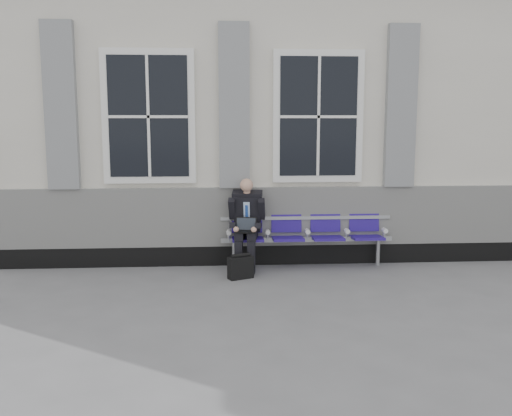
{
  "coord_description": "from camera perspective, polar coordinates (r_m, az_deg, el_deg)",
  "views": [
    {
      "loc": [
        -1.14,
        -7.06,
        2.21
      ],
      "look_at": [
        -0.61,
        0.9,
        0.97
      ],
      "focal_mm": 40.0,
      "sensor_mm": 36.0,
      "label": 1
    }
  ],
  "objects": [
    {
      "name": "briefcase",
      "position": [
        8.03,
        -1.56,
        -5.92
      ],
      "size": [
        0.38,
        0.28,
        0.36
      ],
      "color": "black",
      "rests_on": "ground"
    },
    {
      "name": "bench",
      "position": [
        8.65,
        5.09,
        -2.25
      ],
      "size": [
        2.6,
        0.47,
        0.91
      ],
      "color": "#9EA0A3",
      "rests_on": "ground"
    },
    {
      "name": "ground",
      "position": [
        7.49,
        5.2,
        -8.36
      ],
      "size": [
        70.0,
        70.0,
        0.0
      ],
      "primitive_type": "plane",
      "color": "slate",
      "rests_on": "ground"
    },
    {
      "name": "businessman",
      "position": [
        8.4,
        -0.94,
        -1.23
      ],
      "size": [
        0.56,
        0.75,
        1.36
      ],
      "color": "black",
      "rests_on": "ground"
    },
    {
      "name": "station_building",
      "position": [
        10.59,
        2.32,
        8.9
      ],
      "size": [
        14.4,
        4.4,
        4.49
      ],
      "color": "silver",
      "rests_on": "ground"
    }
  ]
}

